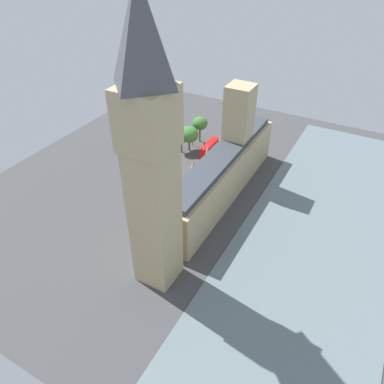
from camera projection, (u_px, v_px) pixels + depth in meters
ground_plane at (214, 193)px, 112.95m from camera, size 134.23×134.23×0.00m
river_thames at (321, 227)px, 100.17m from camera, size 38.80×120.81×0.25m
parliament_building at (224, 168)px, 108.26m from camera, size 10.24×57.95×30.98m
clock_tower at (150, 154)px, 67.36m from camera, size 9.43×9.43×63.61m
double_decker_bus_opposite_hall at (210, 148)px, 129.63m from camera, size 2.85×10.56×4.75m
car_yellow_cab_under_trees at (196, 169)px, 122.01m from camera, size 2.22×4.91×1.74m
car_silver_by_river_gate at (181, 182)px, 115.78m from camera, size 2.03×4.52×1.74m
double_decker_bus_near_tower at (165, 198)px, 106.38m from camera, size 3.20×10.64×4.75m
car_dark_green_trailing at (138, 216)px, 102.76m from camera, size 1.91×4.77×1.74m
pedestrian_kerbside at (212, 173)px, 120.57m from camera, size 0.64×0.55×1.68m
plane_tree_far_end at (200, 123)px, 134.85m from camera, size 5.63×5.63×9.86m
plane_tree_corner at (146, 167)px, 113.75m from camera, size 4.80×4.80×7.93m
plane_tree_leading at (189, 134)px, 129.91m from camera, size 6.72×6.72×9.35m
plane_tree_midblock at (181, 138)px, 129.15m from camera, size 4.60×4.60×7.91m
street_lamp_slot_10 at (192, 134)px, 134.02m from camera, size 0.56×0.56×6.69m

